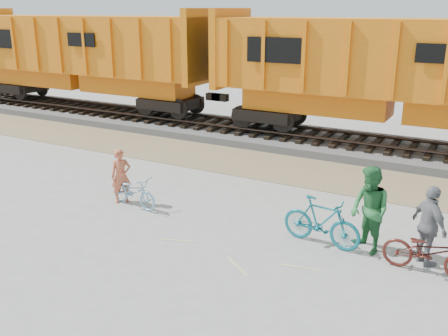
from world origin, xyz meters
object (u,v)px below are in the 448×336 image
(bicycle_blue, at_px, (134,191))
(person_woman, at_px, (429,226))
(person_man, at_px, (370,210))
(hopper_car_center, at_px, (402,73))
(bicycle_teal, at_px, (321,222))
(bicycle_maroon, at_px, (429,252))
(hopper_car_left, at_px, (85,55))
(person_solo, at_px, (121,176))

(bicycle_blue, height_order, person_woman, person_woman)
(bicycle_blue, height_order, person_man, person_man)
(hopper_car_center, relative_size, person_man, 7.20)
(person_man, bearing_deg, bicycle_teal, -129.22)
(hopper_car_center, distance_m, bicycle_maroon, 9.24)
(person_woman, bearing_deg, bicycle_blue, 49.33)
(hopper_car_center, bearing_deg, hopper_car_left, 180.00)
(bicycle_blue, distance_m, person_solo, 0.61)
(person_solo, relative_size, person_woman, 0.87)
(hopper_car_center, relative_size, person_solo, 9.20)
(hopper_car_left, bearing_deg, bicycle_blue, -41.23)
(bicycle_teal, relative_size, person_woman, 1.07)
(bicycle_teal, distance_m, person_solo, 5.70)
(bicycle_teal, height_order, person_solo, person_solo)
(bicycle_blue, bearing_deg, hopper_car_left, 57.77)
(bicycle_maroon, bearing_deg, bicycle_teal, 86.86)
(person_solo, relative_size, person_man, 0.78)
(bicycle_blue, height_order, person_solo, person_solo)
(bicycle_teal, xyz_separation_m, person_woman, (2.23, 0.19, 0.31))
(hopper_car_center, bearing_deg, bicycle_blue, -121.12)
(person_solo, xyz_separation_m, person_woman, (7.93, 0.33, 0.11))
(bicycle_maroon, bearing_deg, person_solo, 91.55)
(hopper_car_left, height_order, hopper_car_center, same)
(bicycle_blue, bearing_deg, bicycle_teal, -78.36)
(hopper_car_left, bearing_deg, person_man, -27.00)
(bicycle_blue, distance_m, bicycle_maroon, 7.53)
(hopper_car_left, height_order, bicycle_blue, hopper_car_left)
(hopper_car_center, distance_m, person_solo, 10.47)
(hopper_car_center, bearing_deg, bicycle_teal, -89.94)
(hopper_car_center, relative_size, person_woman, 8.03)
(bicycle_maroon, height_order, person_solo, person_solo)
(bicycle_blue, xyz_separation_m, bicycle_teal, (5.20, 0.24, 0.13))
(person_solo, bearing_deg, person_woman, -46.71)
(bicycle_blue, bearing_deg, person_woman, -77.71)
(hopper_car_left, height_order, bicycle_teal, hopper_car_left)
(hopper_car_center, distance_m, bicycle_blue, 10.37)
(hopper_car_center, bearing_deg, person_solo, -123.81)
(hopper_car_left, xyz_separation_m, person_man, (16.01, -8.16, -2.03))
(bicycle_teal, relative_size, person_man, 0.96)
(hopper_car_center, relative_size, bicycle_teal, 7.48)
(bicycle_maroon, xyz_separation_m, person_woman, (-0.10, 0.40, 0.39))
(person_solo, bearing_deg, bicycle_maroon, -49.59)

